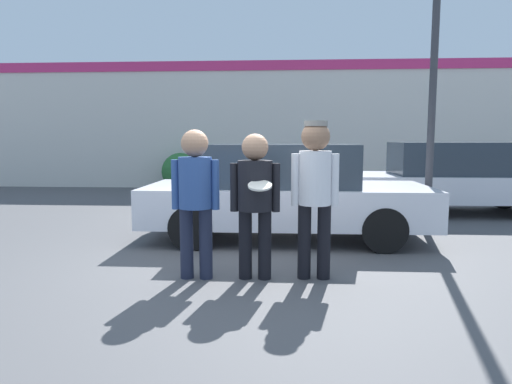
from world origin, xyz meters
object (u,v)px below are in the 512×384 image
parked_car_near (285,192)px  parked_car_far (453,178)px  person_left (195,190)px  person_right (315,184)px  person_middle_with_frisbee (255,193)px  street_lamp (450,27)px  shrub (181,172)px

parked_car_near → parked_car_far: bearing=37.4°
person_left → person_right: size_ratio=0.95×
person_middle_with_frisbee → street_lamp: (2.94, 2.66, 2.38)m
person_left → person_right: person_right is taller
parked_car_far → street_lamp: (-0.94, -2.18, 2.61)m
person_left → parked_car_near: bearing=65.2°
street_lamp → shrub: (-5.82, 6.08, -2.78)m
person_right → parked_car_far: size_ratio=0.40×
parked_car_near → parked_car_far: size_ratio=0.97×
person_left → person_middle_with_frisbee: 0.67m
person_left → parked_car_far: person_left is taller
person_left → parked_car_far: bearing=47.0°
person_middle_with_frisbee → shrub: 9.21m
person_right → shrub: 9.40m
person_right → street_lamp: size_ratio=0.33×
person_middle_with_frisbee → parked_car_far: (3.88, 4.84, -0.23)m
person_right → person_middle_with_frisbee: bearing=-175.6°
person_left → parked_car_far: size_ratio=0.37×
street_lamp → person_left: bearing=-143.3°
shrub → person_right: bearing=-67.8°
parked_car_near → parked_car_far: parked_car_far is taller
person_left → shrub: 9.05m
shrub → parked_car_near: bearing=-64.1°
parked_car_far → shrub: (-6.76, 3.90, -0.18)m
person_middle_with_frisbee → parked_car_near: 2.16m
person_left → street_lamp: street_lamp is taller
parked_car_far → shrub: bearing=150.0°
street_lamp → parked_car_near: bearing=-168.4°
person_left → person_middle_with_frisbee: (0.67, 0.03, -0.03)m
person_right → parked_car_far: (3.21, 4.79, -0.33)m
parked_car_near → shrub: size_ratio=3.81×
person_middle_with_frisbee → parked_car_near: bearing=81.2°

